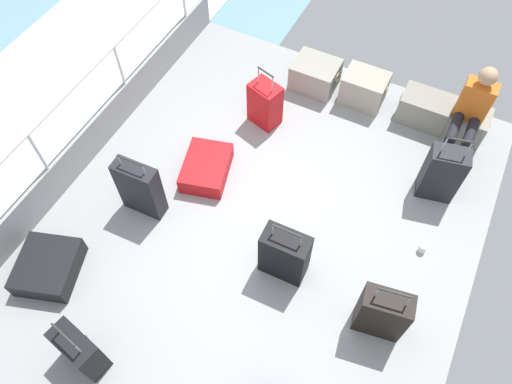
% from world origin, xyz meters
% --- Properties ---
extents(ground_plane, '(4.40, 5.20, 0.06)m').
position_xyz_m(ground_plane, '(0.00, 0.00, -0.03)').
color(ground_plane, '#939699').
extents(gunwale_port, '(0.06, 5.20, 0.45)m').
position_xyz_m(gunwale_port, '(-2.17, 0.00, 0.23)').
color(gunwale_port, '#939699').
rests_on(gunwale_port, ground_plane).
extents(railing_port, '(0.04, 4.20, 1.02)m').
position_xyz_m(railing_port, '(-2.17, 0.00, 0.78)').
color(railing_port, silver).
rests_on(railing_port, ground_plane).
extents(sea_wake, '(12.00, 12.00, 0.01)m').
position_xyz_m(sea_wake, '(-3.60, 0.00, -0.34)').
color(sea_wake, '#6B99A8').
rests_on(sea_wake, ground_plane).
extents(cargo_crate_0, '(0.59, 0.46, 0.37)m').
position_xyz_m(cargo_crate_0, '(-0.30, 2.10, 0.19)').
color(cargo_crate_0, gray).
rests_on(cargo_crate_0, ground_plane).
extents(cargo_crate_1, '(0.56, 0.40, 0.41)m').
position_xyz_m(cargo_crate_1, '(0.34, 2.14, 0.21)').
color(cargo_crate_1, '#9E9989').
rests_on(cargo_crate_1, ground_plane).
extents(cargo_crate_2, '(0.63, 0.39, 0.37)m').
position_xyz_m(cargo_crate_2, '(1.11, 2.17, 0.19)').
color(cargo_crate_2, gray).
rests_on(cargo_crate_2, ground_plane).
extents(cargo_crate_3, '(0.57, 0.39, 0.35)m').
position_xyz_m(cargo_crate_3, '(1.58, 2.18, 0.17)').
color(cargo_crate_3, gray).
rests_on(cargo_crate_3, ground_plane).
extents(passenger_seated, '(0.34, 0.66, 1.05)m').
position_xyz_m(passenger_seated, '(1.58, 2.00, 0.54)').
color(passenger_seated, orange).
rests_on(passenger_seated, ground_plane).
extents(suitcase_0, '(0.46, 0.26, 0.80)m').
position_xyz_m(suitcase_0, '(0.43, -0.42, 0.32)').
color(suitcase_0, black).
rests_on(suitcase_0, ground_plane).
extents(suitcase_1, '(0.46, 0.20, 0.86)m').
position_xyz_m(suitcase_1, '(-1.22, -0.43, 0.36)').
color(suitcase_1, black).
rests_on(suitcase_1, ground_plane).
extents(suitcase_2, '(0.43, 0.32, 0.92)m').
position_xyz_m(suitcase_2, '(1.53, 1.18, 0.35)').
color(suitcase_2, black).
rests_on(suitcase_2, ground_plane).
extents(suitcase_3, '(0.72, 0.76, 0.23)m').
position_xyz_m(suitcase_3, '(-1.64, -1.50, 0.11)').
color(suitcase_3, black).
rests_on(suitcase_3, ground_plane).
extents(suitcase_4, '(0.47, 0.29, 0.82)m').
position_xyz_m(suitcase_4, '(1.46, -0.55, 0.32)').
color(suitcase_4, black).
rests_on(suitcase_4, ground_plane).
extents(suitcase_5, '(0.64, 0.75, 0.22)m').
position_xyz_m(suitcase_5, '(-0.85, 0.26, 0.11)').
color(suitcase_5, red).
rests_on(suitcase_5, ground_plane).
extents(suitcase_6, '(0.42, 0.35, 0.80)m').
position_xyz_m(suitcase_6, '(-0.61, 1.28, 0.29)').
color(suitcase_6, red).
rests_on(suitcase_6, ground_plane).
extents(suitcase_7, '(0.48, 0.31, 0.71)m').
position_xyz_m(suitcase_7, '(-0.79, -2.03, 0.26)').
color(suitcase_7, black).
rests_on(suitcase_7, ground_plane).
extents(paper_cup, '(0.08, 0.08, 0.10)m').
position_xyz_m(paper_cup, '(1.63, 0.41, 0.05)').
color(paper_cup, white).
rests_on(paper_cup, ground_plane).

